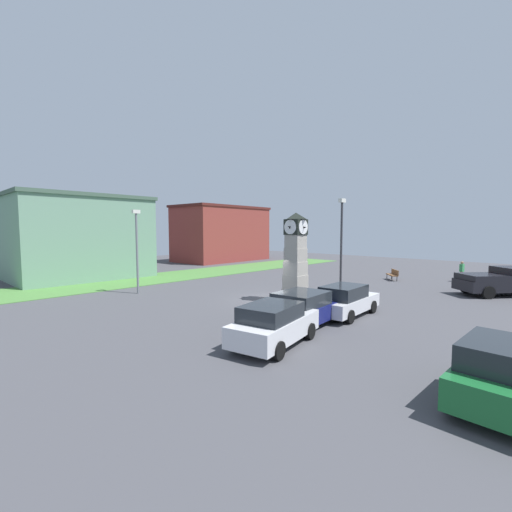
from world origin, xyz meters
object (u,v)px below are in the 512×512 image
object	(u,v)px
car_near_tower	(304,308)
pedestrian_near_bench	(462,270)
car_navy_sedan	(274,324)
clock_tower	(295,259)
car_by_building	(346,300)
bollard_near_tower	(335,296)
car_far_lot	(507,374)
bollard_mid_row	(344,302)
bench	(393,274)
street_lamp_far_side	(137,245)
pickup_truck	(500,281)
street_lamp_near_road	(341,241)

from	to	relation	value
car_near_tower	pedestrian_near_bench	world-z (taller)	pedestrian_near_bench
car_navy_sedan	car_near_tower	size ratio (longest dim) A/B	1.03
clock_tower	car_by_building	world-z (taller)	clock_tower
bollard_near_tower	car_far_lot	world-z (taller)	car_far_lot
car_far_lot	bollard_near_tower	bearing A→B (deg)	51.24
bollard_mid_row	car_far_lot	distance (m)	9.88
clock_tower	car_navy_sedan	distance (m)	8.09
car_near_tower	bench	size ratio (longest dim) A/B	2.72
pedestrian_near_bench	street_lamp_far_side	world-z (taller)	street_lamp_far_side
car_near_tower	street_lamp_far_side	xyz separation A→B (m)	(-1.41, 12.50, 2.49)
pickup_truck	bench	bearing A→B (deg)	75.65
bollard_mid_row	car_by_building	size ratio (longest dim) A/B	0.22
car_near_tower	car_far_lot	bearing A→B (deg)	-107.78
pickup_truck	bench	xyz separation A→B (m)	(1.97, 7.68, -0.41)
bench	car_far_lot	bearing A→B (deg)	-151.55
car_navy_sedan	car_near_tower	bearing A→B (deg)	14.36
clock_tower	bench	distance (m)	12.74
bollard_near_tower	bollard_mid_row	size ratio (longest dim) A/B	1.10
car_near_tower	pickup_truck	size ratio (longest dim) A/B	0.82
car_near_tower	clock_tower	bearing A→B (deg)	41.24
clock_tower	bench	xyz separation A→B (m)	(12.55, -0.85, -2.01)
bench	bollard_mid_row	bearing A→B (deg)	-169.00
car_far_lot	pedestrian_near_bench	xyz separation A→B (m)	(21.83, 5.77, 0.14)
pickup_truck	pedestrian_near_bench	distance (m)	5.94
bench	car_by_building	bearing A→B (deg)	-167.48
car_far_lot	bench	distance (m)	21.42
car_far_lot	pickup_truck	xyz separation A→B (m)	(16.86, 2.52, 0.10)
car_navy_sedan	pedestrian_near_bench	world-z (taller)	pedestrian_near_bench
bollard_near_tower	car_far_lot	distance (m)	11.31
bollard_mid_row	car_near_tower	distance (m)	3.67
clock_tower	pedestrian_near_bench	distance (m)	16.50
bollard_mid_row	street_lamp_far_side	size ratio (longest dim) A/B	0.17
car_navy_sedan	street_lamp_near_road	bearing A→B (deg)	15.67
bollard_mid_row	pickup_truck	world-z (taller)	pickup_truck
clock_tower	car_far_lot	distance (m)	12.83
car_by_building	street_lamp_near_road	world-z (taller)	street_lamp_near_road
car_by_building	bench	bearing A→B (deg)	12.52
bollard_near_tower	pedestrian_near_bench	xyz separation A→B (m)	(14.76, -3.04, 0.42)
bollard_near_tower	car_near_tower	distance (m)	4.74
street_lamp_near_road	car_navy_sedan	bearing A→B (deg)	-164.33
street_lamp_near_road	clock_tower	bearing A→B (deg)	153.71
car_far_lot	street_lamp_near_road	world-z (taller)	street_lamp_near_road
street_lamp_near_road	street_lamp_far_side	distance (m)	13.29
car_navy_sedan	street_lamp_near_road	size ratio (longest dim) A/B	0.71
pickup_truck	street_lamp_near_road	size ratio (longest dim) A/B	0.84
car_near_tower	pickup_truck	distance (m)	15.30
bollard_near_tower	bench	xyz separation A→B (m)	(11.75, 1.39, -0.01)
car_navy_sedan	car_far_lot	distance (m)	6.98
clock_tower	street_lamp_far_side	distance (m)	10.57
pickup_truck	pedestrian_near_bench	xyz separation A→B (m)	(4.97, 3.25, 0.03)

